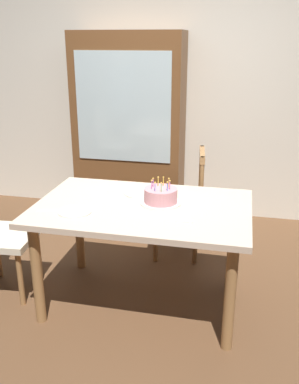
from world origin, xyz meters
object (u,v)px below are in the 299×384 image
dining_table (142,218)px  birthday_cake (161,196)px  plate_far_side (139,193)px  plate_near_celebrant (75,211)px  chair_spindle_back (180,206)px  china_cabinet (129,129)px

dining_table → birthday_cake: bearing=27.8°
dining_table → plate_far_side: 0.25m
dining_table → birthday_cake: birthday_cake is taller
birthday_cake → plate_near_celebrant: birthday_cake is taller
chair_spindle_back → birthday_cake: bearing=-92.5°
birthday_cake → chair_spindle_back: 0.82m
plate_near_celebrant → plate_far_side: (0.33, 0.43, 0.00)m
dining_table → chair_spindle_back: 0.84m
china_cabinet → birthday_cake: bearing=-67.4°
plate_near_celebrant → china_cabinet: bearing=93.5°
dining_table → chair_spindle_back: size_ratio=1.53×
plate_far_side → china_cabinet: size_ratio=0.12×
plate_near_celebrant → plate_far_side: same height
birthday_cake → china_cabinet: china_cabinet is taller
birthday_cake → plate_far_side: size_ratio=1.27×
plate_near_celebrant → plate_far_side: 0.54m
china_cabinet → chair_spindle_back: bearing=-49.2°
dining_table → plate_near_celebrant: plate_near_celebrant is taller
birthday_cake → chair_spindle_back: bearing=87.5°
dining_table → plate_far_side: plate_far_side is taller
plate_near_celebrant → chair_spindle_back: size_ratio=0.23×
chair_spindle_back → dining_table: bearing=-100.4°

